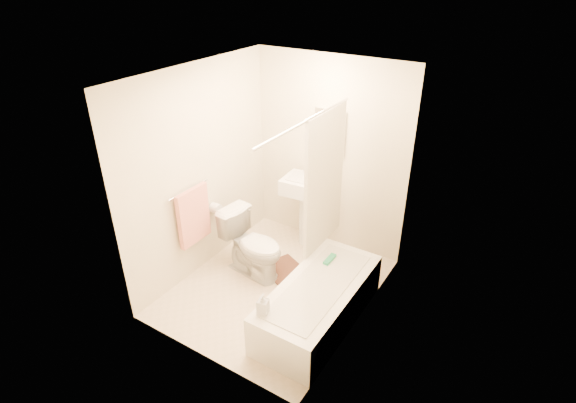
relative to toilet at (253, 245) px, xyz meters
The scene contains 17 objects.
floor 0.55m from the toilet, 14.73° to the right, with size 2.40×2.40×0.00m, color beige.
ceiling 2.05m from the toilet, 14.73° to the right, with size 2.40×2.40×0.00m, color white.
wall_back 1.42m from the toilet, 70.93° to the left, with size 2.00×0.02×2.40m, color beige.
wall_left 1.03m from the toilet, behind, with size 0.02×2.40×2.40m, color beige.
wall_right 1.61m from the toilet, ahead, with size 0.02×2.40×2.40m, color beige.
mirror 1.60m from the toilet, 70.60° to the left, with size 0.40×0.03×0.55m, color white.
curtain_rod 1.75m from the toilet, ahead, with size 0.03×0.03×1.70m, color silver.
shower_curtain 1.15m from the toilet, 30.45° to the left, with size 0.04×0.80×1.55m, color silver.
towel_bar 0.99m from the toilet, 148.88° to the right, with size 0.02×0.02×0.60m, color silver.
towel 0.76m from the toilet, 147.51° to the right, with size 0.06×0.45×0.66m, color #CC7266.
toilet_paper 0.63m from the toilet, behind, with size 0.12×0.12×0.11m, color white.
toilet is the anchor object (origin of this frame).
sink 0.88m from the toilet, 76.91° to the left, with size 0.53×0.42×1.03m, color white, non-canonical shape.
bathtub 1.09m from the toilet, 16.19° to the right, with size 0.69×1.59×0.45m, color white, non-canonical shape.
bath_mat 0.53m from the toilet, 30.13° to the left, with size 0.57×0.43×0.02m, color #543324.
soap_bottle 1.22m from the toilet, 49.61° to the right, with size 0.10×0.10×0.21m, color silver.
scrub_brush 0.94m from the toilet, ahead, with size 0.06×0.20×0.04m, color #299D65.
Camera 1 is at (2.25, -3.35, 3.31)m, focal length 28.00 mm.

